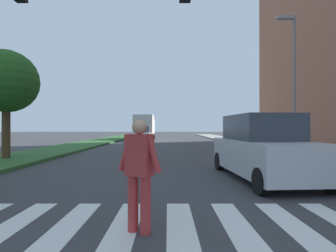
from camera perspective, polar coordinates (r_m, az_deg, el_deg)
ground_plane at (r=26.20m, az=-0.31°, el=-3.75°), size 140.00×140.00×0.00m
crosswalk at (r=4.67m, az=-2.98°, el=-19.94°), size 6.75×2.20×0.01m
median_strip at (r=25.29m, az=-16.65°, el=-3.69°), size 3.49×64.00×0.15m
tree_mid at (r=14.65m, az=-31.08°, el=8.07°), size 2.90×2.90×5.03m
sidewalk_right at (r=25.30m, az=17.21°, el=-3.69°), size 3.00×64.00×0.15m
traffic_light_gantry at (r=8.05m, az=-29.45°, el=19.56°), size 7.50×0.30×6.00m
street_lamp_right at (r=16.24m, az=25.34°, el=10.44°), size 1.02×0.24×7.50m
pedestrian_performer at (r=4.07m, az=-5.94°, el=-9.36°), size 0.71×0.41×1.69m
suv_crossing at (r=8.68m, az=19.80°, el=-4.54°), size 2.26×4.72×1.97m
sedan_midblock at (r=30.16m, az=-5.37°, el=-1.79°), size 2.02×4.51×1.71m
sedan_distant at (r=39.82m, az=-4.69°, el=-1.47°), size 1.93×4.54×1.65m
truck_box_delivery at (r=34.29m, az=-4.79°, el=-0.21°), size 2.40×6.20×3.10m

